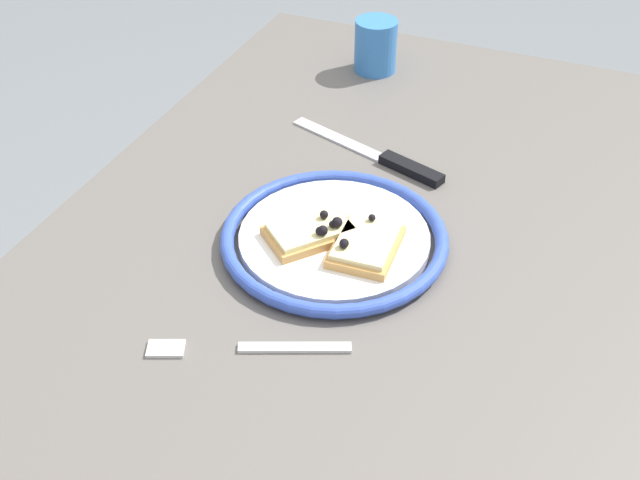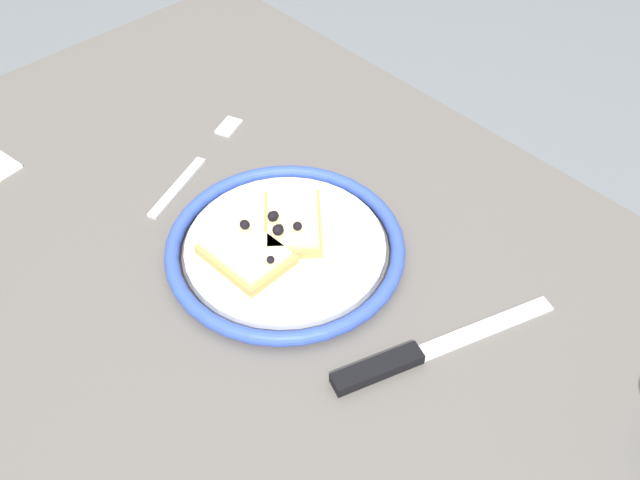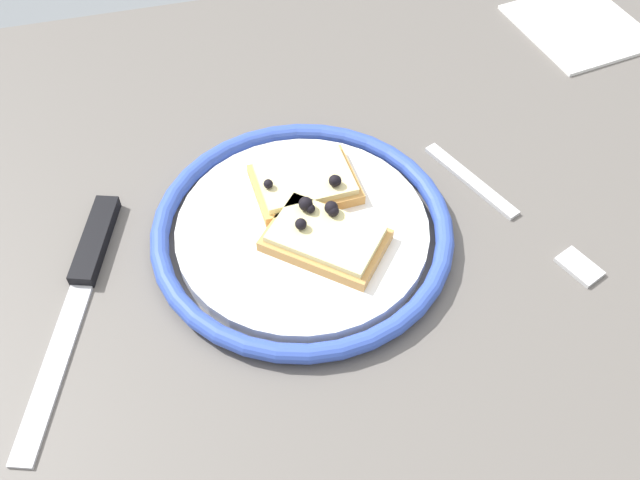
# 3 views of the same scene
# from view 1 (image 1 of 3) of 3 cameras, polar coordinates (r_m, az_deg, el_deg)

# --- Properties ---
(dining_table) EXTENTS (1.09, 0.71, 0.75)m
(dining_table) POSITION_cam_1_polar(r_m,az_deg,el_deg) (0.98, 2.76, -4.82)
(dining_table) COLOR #5B5651
(dining_table) RESTS_ON ground_plane
(plate) EXTENTS (0.26, 0.26, 0.02)m
(plate) POSITION_cam_1_polar(r_m,az_deg,el_deg) (0.89, 1.03, 0.15)
(plate) COLOR white
(plate) RESTS_ON dining_table
(pizza_slice_near) EXTENTS (0.09, 0.07, 0.03)m
(pizza_slice_near) POSITION_cam_1_polar(r_m,az_deg,el_deg) (0.86, 3.27, -0.35)
(pizza_slice_near) COLOR tan
(pizza_slice_near) RESTS_ON plate
(pizza_slice_far) EXTENTS (0.11, 0.11, 0.03)m
(pizza_slice_far) POSITION_cam_1_polar(r_m,az_deg,el_deg) (0.88, -0.64, 0.65)
(pizza_slice_far) COLOR tan
(pizza_slice_far) RESTS_ON plate
(knife) EXTENTS (0.09, 0.23, 0.01)m
(knife) POSITION_cam_1_polar(r_m,az_deg,el_deg) (1.03, 5.07, 5.69)
(knife) COLOR silver
(knife) RESTS_ON dining_table
(fork) EXTENTS (0.09, 0.19, 0.00)m
(fork) POSITION_cam_1_polar(r_m,az_deg,el_deg) (0.78, -5.14, -7.75)
(fork) COLOR silver
(fork) RESTS_ON dining_table
(cup) EXTENTS (0.06, 0.06, 0.08)m
(cup) POSITION_cam_1_polar(r_m,az_deg,el_deg) (1.25, 4.00, 13.69)
(cup) COLOR #3372BF
(cup) RESTS_ON dining_table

